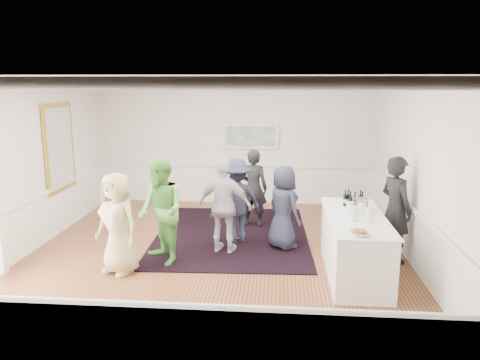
# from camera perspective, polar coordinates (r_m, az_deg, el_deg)

# --- Properties ---
(floor) EXTENTS (8.00, 8.00, 0.00)m
(floor) POSITION_cam_1_polar(r_m,az_deg,el_deg) (8.74, -3.04, -9.23)
(floor) COLOR brown
(floor) RESTS_ON ground
(ceiling) EXTENTS (7.00, 8.00, 0.02)m
(ceiling) POSITION_cam_1_polar(r_m,az_deg,el_deg) (8.16, -3.29, 12.24)
(ceiling) COLOR white
(ceiling) RESTS_ON wall_back
(wall_left) EXTENTS (0.02, 8.00, 3.20)m
(wall_left) POSITION_cam_1_polar(r_m,az_deg,el_deg) (9.45, -24.69, 1.36)
(wall_left) COLOR white
(wall_left) RESTS_ON floor
(wall_right) EXTENTS (0.02, 8.00, 3.20)m
(wall_right) POSITION_cam_1_polar(r_m,az_deg,el_deg) (8.56, 20.74, 0.70)
(wall_right) COLOR white
(wall_right) RESTS_ON floor
(wall_back) EXTENTS (7.00, 0.02, 3.20)m
(wall_back) POSITION_cam_1_polar(r_m,az_deg,el_deg) (12.23, -0.56, 4.59)
(wall_back) COLOR white
(wall_back) RESTS_ON floor
(wall_front) EXTENTS (7.00, 0.02, 3.20)m
(wall_front) POSITION_cam_1_polar(r_m,az_deg,el_deg) (4.51, -10.27, -8.30)
(wall_front) COLOR white
(wall_front) RESTS_ON floor
(wainscoting) EXTENTS (7.00, 8.00, 1.00)m
(wainscoting) POSITION_cam_1_polar(r_m,az_deg,el_deg) (8.58, -3.07, -6.11)
(wainscoting) COLOR white
(wainscoting) RESTS_ON floor
(mirror) EXTENTS (0.05, 1.25, 1.85)m
(mirror) POSITION_cam_1_polar(r_m,az_deg,el_deg) (10.53, -21.12, 3.73)
(mirror) COLOR gold
(mirror) RESTS_ON wall_left
(landscape_painting) EXTENTS (1.44, 0.06, 0.66)m
(landscape_painting) POSITION_cam_1_polar(r_m,az_deg,el_deg) (12.13, 1.30, 5.38)
(landscape_painting) COLOR white
(landscape_painting) RESTS_ON wall_back
(area_rug) EXTENTS (3.27, 4.20, 0.02)m
(area_rug) POSITION_cam_1_polar(r_m,az_deg,el_deg) (9.87, -0.99, -6.65)
(area_rug) COLOR black
(area_rug) RESTS_ON floor
(serving_table) EXTENTS (0.93, 2.46, 1.00)m
(serving_table) POSITION_cam_1_polar(r_m,az_deg,el_deg) (8.05, 13.77, -7.65)
(serving_table) COLOR white
(serving_table) RESTS_ON floor
(bartender) EXTENTS (0.73, 0.83, 1.90)m
(bartender) POSITION_cam_1_polar(r_m,az_deg,el_deg) (8.67, 18.43, -3.42)
(bartender) COLOR black
(bartender) RESTS_ON floor
(guest_tan) EXTENTS (0.99, 0.86, 1.71)m
(guest_tan) POSITION_cam_1_polar(r_m,az_deg,el_deg) (8.00, -14.71, -5.15)
(guest_tan) COLOR tan
(guest_tan) RESTS_ON floor
(guest_green) EXTENTS (1.13, 1.16, 1.89)m
(guest_green) POSITION_cam_1_polar(r_m,az_deg,el_deg) (8.27, -9.61, -3.74)
(guest_green) COLOR #5AB146
(guest_green) RESTS_ON floor
(guest_lilac) EXTENTS (1.11, 0.66, 1.77)m
(guest_lilac) POSITION_cam_1_polar(r_m,az_deg,el_deg) (8.68, -1.87, -3.22)
(guest_lilac) COLOR #B7AEC3
(guest_lilac) RESTS_ON floor
(guest_dark_a) EXTENTS (1.25, 1.11, 1.68)m
(guest_dark_a) POSITION_cam_1_polar(r_m,az_deg,el_deg) (9.27, -0.46, -2.52)
(guest_dark_a) COLOR #222639
(guest_dark_a) RESTS_ON floor
(guest_dark_b) EXTENTS (0.70, 0.52, 1.73)m
(guest_dark_b) POSITION_cam_1_polar(r_m,az_deg,el_deg) (10.26, 1.63, -0.99)
(guest_dark_b) COLOR black
(guest_dark_b) RESTS_ON floor
(guest_navy) EXTENTS (0.90, 0.93, 1.61)m
(guest_navy) POSITION_cam_1_polar(r_m,az_deg,el_deg) (8.95, 5.30, -3.33)
(guest_navy) COLOR #222639
(guest_navy) RESTS_ON floor
(wine_bottles) EXTENTS (0.34, 0.25, 0.31)m
(wine_bottles) POSITION_cam_1_polar(r_m,az_deg,el_deg) (8.40, 13.67, -2.20)
(wine_bottles) COLOR black
(wine_bottles) RESTS_ON serving_table
(juice_pitchers) EXTENTS (0.36, 0.44, 0.24)m
(juice_pitchers) POSITION_cam_1_polar(r_m,az_deg,el_deg) (7.67, 14.10, -3.82)
(juice_pitchers) COLOR #79A93C
(juice_pitchers) RESTS_ON serving_table
(ice_bucket) EXTENTS (0.26, 0.26, 0.25)m
(ice_bucket) POSITION_cam_1_polar(r_m,az_deg,el_deg) (8.07, 14.48, -3.10)
(ice_bucket) COLOR silver
(ice_bucket) RESTS_ON serving_table
(nut_bowl) EXTENTS (0.27, 0.27, 0.07)m
(nut_bowl) POSITION_cam_1_polar(r_m,az_deg,el_deg) (6.91, 14.41, -6.26)
(nut_bowl) COLOR white
(nut_bowl) RESTS_ON serving_table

